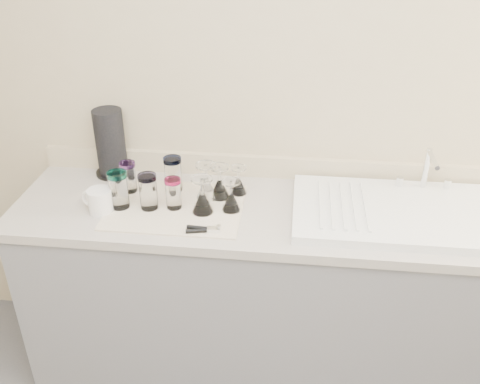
# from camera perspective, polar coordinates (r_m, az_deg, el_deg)

# --- Properties ---
(room_envelope) EXTENTS (3.54, 3.50, 2.52)m
(room_envelope) POSITION_cam_1_polar(r_m,az_deg,el_deg) (0.86, -3.77, -5.55)
(room_envelope) COLOR #55565B
(room_envelope) RESTS_ON ground
(counter_unit) EXTENTS (2.06, 0.62, 0.90)m
(counter_unit) POSITION_cam_1_polar(r_m,az_deg,el_deg) (2.48, 1.88, -10.63)
(counter_unit) COLOR slate
(counter_unit) RESTS_ON ground
(sink_unit) EXTENTS (0.82, 0.50, 0.22)m
(sink_unit) POSITION_cam_1_polar(r_m,az_deg,el_deg) (2.24, 16.28, -2.03)
(sink_unit) COLOR white
(sink_unit) RESTS_ON counter_unit
(dish_towel) EXTENTS (0.55, 0.42, 0.01)m
(dish_towel) POSITION_cam_1_polar(r_m,az_deg,el_deg) (2.23, -6.85, -1.58)
(dish_towel) COLOR white
(dish_towel) RESTS_ON counter_unit
(tumbler_teal) EXTENTS (0.07, 0.07, 0.14)m
(tumbler_teal) POSITION_cam_1_polar(r_m,az_deg,el_deg) (2.34, -11.80, 1.62)
(tumbler_teal) COLOR white
(tumbler_teal) RESTS_ON dish_towel
(tumbler_purple) EXTENTS (0.08, 0.08, 0.15)m
(tumbler_purple) POSITION_cam_1_polar(r_m,az_deg,el_deg) (2.32, -7.16, 1.94)
(tumbler_purple) COLOR white
(tumbler_purple) RESTS_ON dish_towel
(tumbler_magenta) EXTENTS (0.08, 0.08, 0.16)m
(tumbler_magenta) POSITION_cam_1_polar(r_m,az_deg,el_deg) (2.23, -12.81, 0.25)
(tumbler_magenta) COLOR white
(tumbler_magenta) RESTS_ON dish_towel
(tumbler_blue) EXTENTS (0.08, 0.08, 0.15)m
(tumbler_blue) POSITION_cam_1_polar(r_m,az_deg,el_deg) (2.20, -9.77, 0.07)
(tumbler_blue) COLOR white
(tumbler_blue) RESTS_ON dish_towel
(tumbler_lavender) EXTENTS (0.07, 0.07, 0.13)m
(tumbler_lavender) POSITION_cam_1_polar(r_m,az_deg,el_deg) (2.19, -7.12, -0.12)
(tumbler_lavender) COLOR white
(tumbler_lavender) RESTS_ON dish_towel
(goblet_back_left) EXTENTS (0.09, 0.09, 0.15)m
(goblet_back_left) POSITION_cam_1_polar(r_m,az_deg,el_deg) (2.26, -3.61, 0.64)
(goblet_back_left) COLOR white
(goblet_back_left) RESTS_ON dish_towel
(goblet_back_right) EXTENTS (0.07, 0.07, 0.12)m
(goblet_back_right) POSITION_cam_1_polar(r_m,az_deg,el_deg) (2.29, -0.16, 0.82)
(goblet_back_right) COLOR white
(goblet_back_right) RESTS_ON dish_towel
(goblet_front_left) EXTENTS (0.09, 0.09, 0.15)m
(goblet_front_left) POSITION_cam_1_polar(r_m,az_deg,el_deg) (2.16, -4.02, -0.92)
(goblet_front_left) COLOR white
(goblet_front_left) RESTS_ON dish_towel
(goblet_front_right) EXTENTS (0.08, 0.08, 0.13)m
(goblet_front_right) POSITION_cam_1_polar(r_m,az_deg,el_deg) (2.17, -0.95, -0.88)
(goblet_front_right) COLOR white
(goblet_front_right) RESTS_ON dish_towel
(goblet_extra) EXTENTS (0.08, 0.08, 0.15)m
(goblet_extra) POSITION_cam_1_polar(r_m,az_deg,el_deg) (2.26, -2.19, 0.56)
(goblet_extra) COLOR white
(goblet_extra) RESTS_ON dish_towel
(can_opener) EXTENTS (0.13, 0.05, 0.02)m
(can_opener) POSITION_cam_1_polar(r_m,az_deg,el_deg) (2.06, -3.92, -4.00)
(can_opener) COLOR silver
(can_opener) RESTS_ON dish_towel
(white_mug) EXTENTS (0.15, 0.12, 0.10)m
(white_mug) POSITION_cam_1_polar(r_m,az_deg,el_deg) (2.24, -14.75, -0.92)
(white_mug) COLOR white
(white_mug) RESTS_ON counter_unit
(paper_towel_roll) EXTENTS (0.17, 0.17, 0.31)m
(paper_towel_roll) POSITION_cam_1_polar(r_m,az_deg,el_deg) (2.49, -13.64, 5.05)
(paper_towel_roll) COLOR black
(paper_towel_roll) RESTS_ON counter_unit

